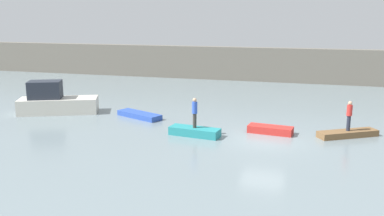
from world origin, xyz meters
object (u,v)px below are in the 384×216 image
rowboat_blue (139,115)px  rowboat_brown (348,134)px  rowboat_teal (195,132)px  person_blue_shirt (195,111)px  person_red_shirt (349,114)px  rowboat_red (270,130)px  motorboat (55,101)px

rowboat_blue → rowboat_brown: (13.74, -1.03, 0.01)m
rowboat_blue → rowboat_teal: 5.97m
person_blue_shirt → person_red_shirt: person_blue_shirt is taller
rowboat_blue → rowboat_red: bearing=14.7°
rowboat_blue → person_red_shirt: size_ratio=1.98×
person_blue_shirt → person_red_shirt: 9.07m
rowboat_teal → rowboat_red: (4.29, 1.78, -0.02)m
rowboat_blue → person_blue_shirt: (4.96, -3.31, 1.32)m
rowboat_brown → person_blue_shirt: bearing=163.4°
rowboat_brown → motorboat: bearing=147.1°
rowboat_teal → rowboat_brown: bearing=22.3°
rowboat_teal → person_red_shirt: 9.13m
rowboat_blue → person_blue_shirt: 6.11m
rowboat_teal → rowboat_red: size_ratio=1.13×
person_red_shirt → person_blue_shirt: bearing=-165.4°
person_blue_shirt → rowboat_brown: bearing=14.6°
rowboat_blue → person_red_shirt: 13.83m
motorboat → rowboat_teal: motorboat is taller
rowboat_red → rowboat_brown: 4.51m
rowboat_blue → person_red_shirt: (13.74, -1.03, 1.19)m
rowboat_blue → person_blue_shirt: size_ratio=1.95×
rowboat_brown → rowboat_red: bearing=155.3°
motorboat → rowboat_brown: bearing=-1.8°
rowboat_brown → person_red_shirt: (-0.00, 0.00, 1.18)m
rowboat_blue → person_blue_shirt: bearing=-9.7°
person_blue_shirt → person_red_shirt: (8.77, 2.28, -0.13)m
motorboat → rowboat_brown: motorboat is taller
rowboat_teal → rowboat_brown: rowboat_teal is taller
motorboat → person_blue_shirt: bearing=-14.3°
motorboat → rowboat_blue: size_ratio=1.68×
rowboat_teal → person_blue_shirt: size_ratio=1.69×
rowboat_blue → rowboat_brown: bearing=19.8°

